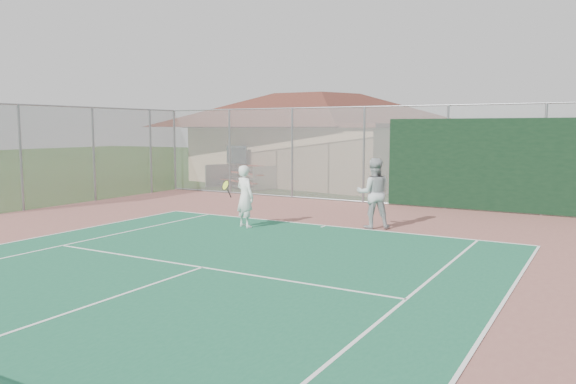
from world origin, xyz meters
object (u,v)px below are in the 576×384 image
at_px(bleachers, 244,176).
at_px(player_grey_back, 374,194).
at_px(player_white_front, 245,197).
at_px(clubhouse, 317,129).

distance_m(bleachers, player_grey_back, 11.42).
bearing_deg(player_white_front, player_grey_back, -133.31).
relative_size(bleachers, player_white_front, 2.00).
bearing_deg(player_white_front, clubhouse, -52.57).
height_order(clubhouse, player_grey_back, clubhouse).
bearing_deg(clubhouse, player_grey_back, -46.22).
bearing_deg(bleachers, player_white_front, -31.34).
height_order(clubhouse, bleachers, clubhouse).
height_order(player_white_front, player_grey_back, player_grey_back).
height_order(bleachers, player_grey_back, player_grey_back).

